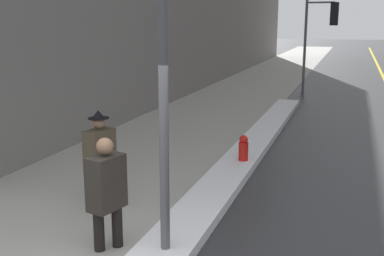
{
  "coord_description": "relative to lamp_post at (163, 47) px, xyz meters",
  "views": [
    {
      "loc": [
        2.38,
        -4.31,
        3.01
      ],
      "look_at": [
        -0.4,
        4.0,
        1.05
      ],
      "focal_mm": 45.0,
      "sensor_mm": 36.0,
      "label": 1
    }
  ],
  "objects": [
    {
      "name": "fire_hydrant",
      "position": [
        0.08,
        4.21,
        -2.37
      ],
      "size": [
        0.2,
        0.2,
        0.7
      ],
      "color": "red",
      "rests_on": "ground"
    },
    {
      "name": "sidewalk_slab",
      "position": [
        -2.25,
        14.04,
        -2.71
      ],
      "size": [
        4.0,
        80.0,
        0.01
      ],
      "color": "#9E9B93",
      "rests_on": "ground"
    },
    {
      "name": "pedestrian_nearside",
      "position": [
        -0.84,
        0.04,
        -1.86
      ],
      "size": [
        0.41,
        0.56,
        1.54
      ],
      "rotation": [
        0.0,
        0.0,
        -1.83
      ],
      "color": "black",
      "rests_on": "ground"
    },
    {
      "name": "lamp_post",
      "position": [
        0.0,
        0.0,
        0.0
      ],
      "size": [
        0.28,
        0.28,
        4.48
      ],
      "color": "#515156",
      "rests_on": "ground"
    },
    {
      "name": "pedestrian_in_fedora",
      "position": [
        -1.71,
        1.44,
        -1.83
      ],
      "size": [
        0.41,
        0.55,
        1.61
      ],
      "rotation": [
        0.0,
        0.0,
        -1.83
      ],
      "color": "#2A241B",
      "rests_on": "ground"
    },
    {
      "name": "traffic_light_near",
      "position": [
        0.86,
        15.12,
        0.09
      ],
      "size": [
        1.31,
        0.33,
        3.88
      ],
      "rotation": [
        0.0,
        0.0,
        -0.12
      ],
      "color": "#515156",
      "rests_on": "ground"
    },
    {
      "name": "snow_bank_curb",
      "position": [
        -0.03,
        5.17,
        -2.63
      ],
      "size": [
        0.75,
        14.66,
        0.16
      ],
      "color": "white",
      "rests_on": "ground"
    }
  ]
}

